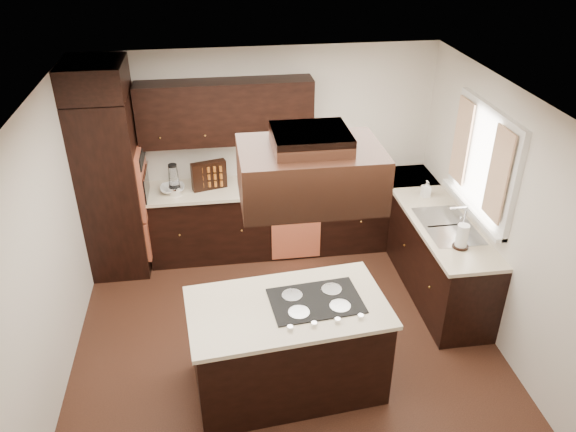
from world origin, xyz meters
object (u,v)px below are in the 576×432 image
at_px(oven_column, 112,187).
at_px(island, 288,348).
at_px(range_hood, 310,174).
at_px(spice_rack, 209,175).

distance_m(oven_column, island, 2.88).
bearing_deg(island, oven_column, 122.12).
distance_m(oven_column, range_hood, 3.13).
height_order(oven_column, spice_rack, oven_column).
relative_size(range_hood, spice_rack, 2.56).
height_order(oven_column, island, oven_column).
relative_size(oven_column, island, 1.29).
bearing_deg(spice_rack, range_hood, -87.38).
height_order(oven_column, range_hood, range_hood).
bearing_deg(range_hood, island, 172.17).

